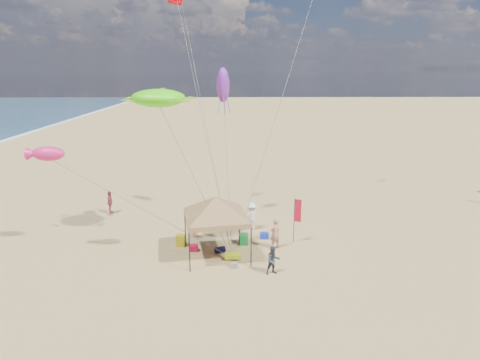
% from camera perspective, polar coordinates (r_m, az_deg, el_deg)
% --- Properties ---
extents(ground, '(280.00, 280.00, 0.00)m').
position_cam_1_polar(ground, '(23.76, 0.14, -11.27)').
color(ground, tan).
rests_on(ground, ground).
extents(canopy_tent, '(6.68, 6.68, 4.18)m').
position_cam_1_polar(canopy_tent, '(23.29, -3.35, -2.61)').
color(canopy_tent, black).
rests_on(canopy_tent, ground).
extents(feather_flag, '(0.41, 0.19, 2.90)m').
position_cam_1_polar(feather_flag, '(25.79, 7.84, -4.56)').
color(feather_flag, black).
rests_on(feather_flag, ground).
extents(cooler_red, '(0.54, 0.38, 0.38)m').
position_cam_1_polar(cooler_red, '(25.19, -6.43, -9.29)').
color(cooler_red, '#B90E34').
rests_on(cooler_red, ground).
extents(cooler_blue, '(0.54, 0.38, 0.38)m').
position_cam_1_polar(cooler_blue, '(26.81, 3.36, -7.67)').
color(cooler_blue, '#162CB6').
rests_on(cooler_blue, ground).
extents(bag_navy, '(0.69, 0.54, 0.36)m').
position_cam_1_polar(bag_navy, '(24.88, -2.78, -9.56)').
color(bag_navy, '#0B0C34').
rests_on(bag_navy, ground).
extents(bag_orange, '(0.54, 0.69, 0.36)m').
position_cam_1_polar(bag_orange, '(27.79, -6.32, -6.92)').
color(bag_orange, '#F15B0D').
rests_on(bag_orange, ground).
extents(chair_green, '(0.50, 0.50, 0.70)m').
position_cam_1_polar(chair_green, '(25.85, 0.55, -8.15)').
color(chair_green, '#177F30').
rests_on(chair_green, ground).
extents(chair_yellow, '(0.50, 0.50, 0.70)m').
position_cam_1_polar(chair_yellow, '(25.90, -8.21, -8.26)').
color(chair_yellow, gold).
rests_on(chair_yellow, ground).
extents(crate_grey, '(0.34, 0.30, 0.28)m').
position_cam_1_polar(crate_grey, '(23.12, -0.80, -11.67)').
color(crate_grey, gray).
rests_on(crate_grey, ground).
extents(beach_cart, '(0.90, 0.50, 0.24)m').
position_cam_1_polar(beach_cart, '(24.05, -1.02, -10.40)').
color(beach_cart, '#B9D017').
rests_on(beach_cart, ground).
extents(person_near_a, '(0.84, 0.78, 1.92)m').
position_cam_1_polar(person_near_a, '(25.20, 4.83, -7.33)').
color(person_near_a, tan).
rests_on(person_near_a, ground).
extents(person_near_b, '(0.89, 0.78, 1.56)m').
position_cam_1_polar(person_near_b, '(22.26, 4.60, -10.99)').
color(person_near_b, '#323945').
rests_on(person_near_b, ground).
extents(person_near_c, '(1.37, 0.99, 1.91)m').
position_cam_1_polar(person_near_c, '(27.94, 1.62, -5.01)').
color(person_near_c, white).
rests_on(person_near_c, ground).
extents(person_far_a, '(0.60, 1.08, 1.74)m').
position_cam_1_polar(person_far_a, '(32.55, -17.48, -2.94)').
color(person_far_a, '#973A41').
rests_on(person_far_a, ground).
extents(turtle_kite, '(3.53, 3.06, 1.02)m').
position_cam_1_polar(turtle_kite, '(24.12, -11.20, 11.02)').
color(turtle_kite, '#4CFF0E').
rests_on(turtle_kite, ground).
extents(fish_kite, '(1.86, 0.99, 0.81)m').
position_cam_1_polar(fish_kite, '(25.32, -24.92, 3.33)').
color(fish_kite, '#E21F70').
rests_on(fish_kite, ground).
extents(squid_kite, '(1.18, 1.18, 2.33)m').
position_cam_1_polar(squid_kite, '(28.80, -2.36, 12.96)').
color(squid_kite, purple).
rests_on(squid_kite, ground).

